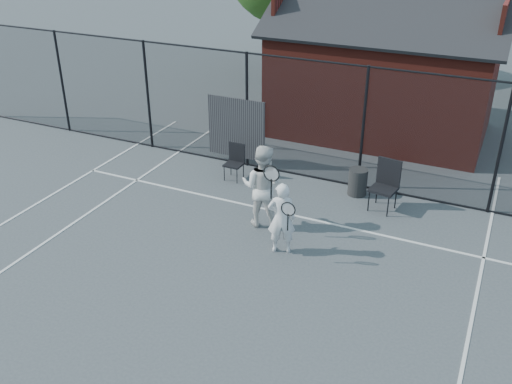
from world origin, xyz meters
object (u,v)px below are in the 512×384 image
at_px(clubhouse, 384,78).
at_px(chair_right, 384,187).
at_px(player_front, 282,218).
at_px(chair_left, 234,163).
at_px(player_back, 262,186).
at_px(waste_bin, 358,182).

height_order(clubhouse, chair_right, clubhouse).
bearing_deg(player_front, chair_left, 132.68).
distance_m(player_back, chair_right, 2.81).
distance_m(player_front, chair_right, 2.90).
distance_m(clubhouse, chair_left, 5.60).
relative_size(player_front, chair_left, 1.69).
xyz_separation_m(clubhouse, waste_bin, (0.59, -4.40, -1.28)).
height_order(player_back, waste_bin, player_back).
distance_m(player_front, chair_left, 3.46).
relative_size(player_back, chair_right, 1.60).
distance_m(clubhouse, player_back, 6.71).
relative_size(chair_left, chair_right, 0.78).
bearing_deg(waste_bin, clubhouse, 97.58).
distance_m(player_front, waste_bin, 3.14).
bearing_deg(chair_right, player_back, -133.08).
relative_size(player_front, chair_right, 1.32).
bearing_deg(chair_left, player_back, -47.31).
distance_m(clubhouse, player_front, 7.48).
distance_m(player_back, chair_left, 2.36).
xyz_separation_m(player_front, waste_bin, (0.69, 3.03, -0.43)).
relative_size(clubhouse, waste_bin, 10.00).
relative_size(clubhouse, chair_left, 7.30).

